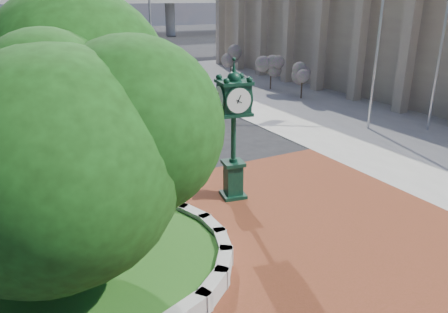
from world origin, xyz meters
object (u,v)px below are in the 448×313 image
post_clock (234,126)px  street_lamp_far (15,13)px  parked_car (66,64)px  flagpole_b (381,16)px  flagpole_a (445,22)px  street_lamp_near (153,16)px

post_clock → street_lamp_far: street_lamp_far is taller
post_clock → street_lamp_far: 37.01m
parked_car → flagpole_b: size_ratio=0.36×
flagpole_a → street_lamp_near: flagpole_a is taller
flagpole_b → street_lamp_near: flagpole_b is taller
post_clock → street_lamp_far: (-3.73, 36.72, 2.67)m
parked_car → flagpole_b: 31.02m
flagpole_b → street_lamp_far: (-14.60, 32.65, -0.59)m
post_clock → flagpole_a: (13.53, 2.34, 2.98)m
flagpole_b → street_lamp_far: size_ratio=1.27×
post_clock → flagpole_b: 12.06m
parked_car → street_lamp_near: street_lamp_near is taller
flagpole_b → flagpole_a: bearing=-33.1°
flagpole_b → street_lamp_near: (-6.01, 17.12, -0.50)m
street_lamp_near → street_lamp_far: 17.75m
post_clock → flagpole_a: size_ratio=0.44×
parked_car → flagpole_b: flagpole_b is taller
flagpole_b → parked_car: bearing=111.4°
street_lamp_far → parked_car: bearing=-50.3°
post_clock → parked_car: 32.61m
parked_car → street_lamp_far: 7.15m
flagpole_a → street_lamp_far: size_ratio=1.21×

